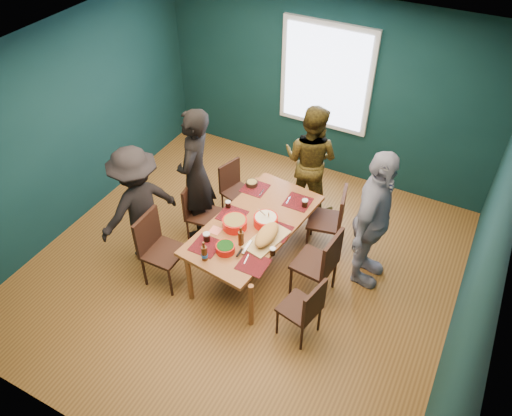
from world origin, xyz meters
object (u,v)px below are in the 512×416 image
(chair_left_far, at_px, (234,186))
(person_back, at_px, (311,160))
(bowl_salad, at_px, (235,223))
(bowl_herbs, at_px, (225,248))
(dining_table, at_px, (254,227))
(chair_left_mid, at_px, (198,208))
(person_far_left, at_px, (196,175))
(person_right, at_px, (373,221))
(bowl_dumpling, at_px, (266,220))
(chair_right_far, at_px, (333,216))
(chair_right_mid, at_px, (322,261))
(chair_left_near, at_px, (156,244))
(chair_right_near, at_px, (306,307))
(person_near_left, at_px, (139,206))
(cutting_board, at_px, (267,236))

(chair_left_far, distance_m, person_back, 1.10)
(bowl_salad, height_order, bowl_herbs, bowl_salad)
(dining_table, height_order, bowl_salad, bowl_salad)
(chair_left_mid, bearing_deg, person_far_left, 111.25)
(person_far_left, distance_m, person_back, 1.59)
(person_right, relative_size, bowl_dumpling, 6.36)
(chair_right_far, relative_size, chair_right_mid, 0.96)
(chair_left_near, bearing_deg, chair_right_near, -0.05)
(chair_right_mid, xyz_separation_m, bowl_herbs, (-0.98, -0.48, 0.18))
(chair_left_far, height_order, chair_right_mid, chair_right_mid)
(chair_left_mid, distance_m, person_far_left, 0.45)
(chair_right_far, height_order, chair_right_near, chair_right_far)
(chair_right_far, distance_m, bowl_herbs, 1.52)
(chair_left_mid, distance_m, person_back, 1.66)
(chair_left_mid, bearing_deg, bowl_salad, -29.03)
(person_far_left, bearing_deg, person_near_left, -42.30)
(person_back, bearing_deg, bowl_salad, 81.73)
(person_right, height_order, bowl_herbs, person_right)
(person_near_left, bearing_deg, bowl_salad, 125.95)
(dining_table, height_order, chair_right_far, chair_right_far)
(person_right, bearing_deg, bowl_herbs, 128.56)
(chair_left_near, distance_m, person_right, 2.51)
(dining_table, xyz_separation_m, chair_left_far, (-0.71, 0.76, -0.15))
(chair_left_near, height_order, person_right, person_right)
(chair_right_mid, height_order, chair_right_near, chair_right_mid)
(dining_table, distance_m, bowl_dumpling, 0.19)
(dining_table, relative_size, chair_left_near, 1.99)
(bowl_dumpling, bearing_deg, chair_right_far, 47.80)
(chair_left_far, height_order, bowl_dumpling, bowl_dumpling)
(person_back, bearing_deg, dining_table, 87.25)
(chair_right_far, xyz_separation_m, person_far_left, (-1.69, -0.49, 0.38))
(chair_right_mid, distance_m, person_right, 0.73)
(chair_right_far, xyz_separation_m, bowl_dumpling, (-0.61, -0.67, 0.21))
(chair_left_mid, relative_size, chair_right_near, 1.01)
(chair_right_near, xyz_separation_m, bowl_dumpling, (-0.86, 0.76, 0.27))
(person_right, relative_size, bowl_salad, 6.26)
(person_right, bearing_deg, chair_right_mid, 146.89)
(bowl_salad, xyz_separation_m, bowl_herbs, (0.10, -0.39, -0.01))
(chair_left_far, xyz_separation_m, person_right, (1.99, -0.31, 0.44))
(bowl_salad, bearing_deg, chair_left_near, -142.78)
(chair_left_far, distance_m, bowl_dumpling, 1.14)
(chair_right_near, height_order, person_right, person_right)
(chair_left_far, bearing_deg, chair_right_near, -23.83)
(person_back, relative_size, person_near_left, 1.01)
(chair_left_near, relative_size, bowl_dumpling, 3.37)
(person_right, relative_size, cutting_board, 2.54)
(bowl_salad, bearing_deg, bowl_herbs, -75.29)
(chair_right_near, bearing_deg, chair_left_far, 151.69)
(person_right, bearing_deg, person_far_left, 97.34)
(dining_table, xyz_separation_m, bowl_herbs, (-0.07, -0.56, 0.12))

